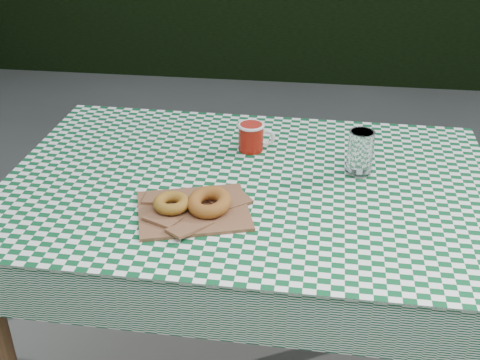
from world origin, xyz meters
name	(u,v)px	position (x,y,z in m)	size (l,w,h in m)	color
table	(247,293)	(-0.20, 0.05, 0.38)	(1.27, 0.85, 0.75)	brown
tablecloth	(248,182)	(-0.20, 0.05, 0.75)	(1.29, 0.87, 0.01)	#0B4824
paper_bag	(193,210)	(-0.31, -0.12, 0.76)	(0.27, 0.21, 0.01)	brown
bagel_front	(171,203)	(-0.36, -0.13, 0.78)	(0.09, 0.09, 0.03)	#A06E21
bagel_back	(209,202)	(-0.27, -0.12, 0.79)	(0.11, 0.11, 0.03)	#93561E
coffee_mug	(251,137)	(-0.21, 0.23, 0.80)	(0.14, 0.14, 0.08)	#971409
drinking_glass	(360,153)	(0.09, 0.13, 0.82)	(0.07, 0.07, 0.12)	white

